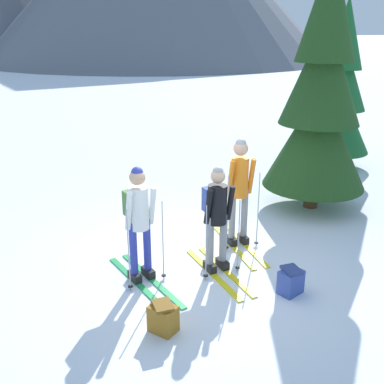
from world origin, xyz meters
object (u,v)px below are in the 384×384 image
at_px(skier_in_orange, 240,187).
at_px(backpack_on_snow_front, 163,318).
at_px(skier_in_black, 217,214).
at_px(pine_tree_near, 320,98).
at_px(pine_tree_mid, 340,92).
at_px(skier_in_white, 139,218).
at_px(backpack_on_snow_beside, 291,281).

bearing_deg(skier_in_orange, backpack_on_snow_front, -134.97).
relative_size(skier_in_black, pine_tree_near, 0.34).
xyz_separation_m(pine_tree_near, pine_tree_mid, (2.23, 2.37, -0.30)).
relative_size(skier_in_black, skier_in_orange, 0.90).
relative_size(pine_tree_mid, backpack_on_snow_front, 10.53).
bearing_deg(pine_tree_near, skier_in_white, -157.40).
relative_size(pine_tree_near, pine_tree_mid, 1.15).
height_order(skier_in_white, backpack_on_snow_beside, skier_in_white).
distance_m(pine_tree_near, pine_tree_mid, 3.27).
bearing_deg(pine_tree_mid, backpack_on_snow_front, -139.57).
bearing_deg(pine_tree_mid, backpack_on_snow_beside, -130.43).
relative_size(skier_in_orange, backpack_on_snow_beside, 4.76).
bearing_deg(pine_tree_mid, skier_in_black, -140.74).
height_order(skier_in_orange, backpack_on_snow_front, skier_in_orange).
xyz_separation_m(skier_in_black, skier_in_orange, (0.68, 0.67, 0.11)).
xyz_separation_m(skier_in_orange, pine_tree_near, (2.14, 1.08, 1.20)).
relative_size(skier_in_white, backpack_on_snow_beside, 4.69).
bearing_deg(skier_in_white, pine_tree_mid, 33.03).
height_order(pine_tree_near, pine_tree_mid, pine_tree_near).
bearing_deg(skier_in_orange, pine_tree_mid, 38.29).
distance_m(pine_tree_mid, backpack_on_snow_front, 8.34).
xyz_separation_m(skier_in_black, backpack_on_snow_beside, (0.73, -0.94, -0.73)).
xyz_separation_m(skier_in_white, pine_tree_mid, (6.18, 4.02, 0.96)).
relative_size(skier_in_orange, backpack_on_snow_front, 4.59).
bearing_deg(skier_in_black, skier_in_orange, 44.90).
bearing_deg(pine_tree_near, skier_in_orange, -153.29).
height_order(pine_tree_near, backpack_on_snow_front, pine_tree_near).
distance_m(skier_in_white, backpack_on_snow_front, 1.49).
bearing_deg(skier_in_white, backpack_on_snow_front, -91.28).
distance_m(skier_in_black, pine_tree_near, 3.57).
height_order(skier_in_white, skier_in_orange, skier_in_orange).
height_order(skier_in_white, pine_tree_mid, pine_tree_mid).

